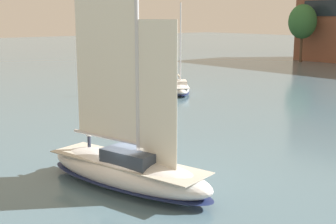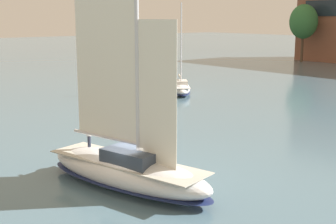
{
  "view_description": "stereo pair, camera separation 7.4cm",
  "coord_description": "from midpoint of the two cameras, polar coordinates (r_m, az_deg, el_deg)",
  "views": [
    {
      "loc": [
        20.81,
        -14.05,
        9.41
      ],
      "look_at": [
        0.0,
        3.0,
        3.96
      ],
      "focal_mm": 50.0,
      "sensor_mm": 36.0,
      "label": 1
    },
    {
      "loc": [
        20.86,
        -13.99,
        9.41
      ],
      "look_at": [
        0.0,
        3.0,
        3.96
      ],
      "focal_mm": 50.0,
      "sensor_mm": 36.0,
      "label": 2
    }
  ],
  "objects": [
    {
      "name": "ground_plane",
      "position": [
        26.82,
        -4.96,
        -9.13
      ],
      "size": [
        400.0,
        400.0,
        0.0
      ],
      "primitive_type": "plane",
      "color": "slate"
    },
    {
      "name": "tree_shore_left",
      "position": [
        104.59,
        16.22,
        10.53
      ],
      "size": [
        5.92,
        5.92,
        12.18
      ],
      "color": "#4C3828",
      "rests_on": "ground"
    },
    {
      "name": "sailboat_main",
      "position": [
        26.4,
        -4.97,
        -6.67
      ],
      "size": [
        11.85,
        5.71,
        15.68
      ],
      "color": "silver",
      "rests_on": "ground"
    },
    {
      "name": "sailboat_moored_mid_channel",
      "position": [
        59.1,
        1.57,
        3.04
      ],
      "size": [
        7.92,
        6.63,
        11.19
      ],
      "color": "silver",
      "rests_on": "ground"
    }
  ]
}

